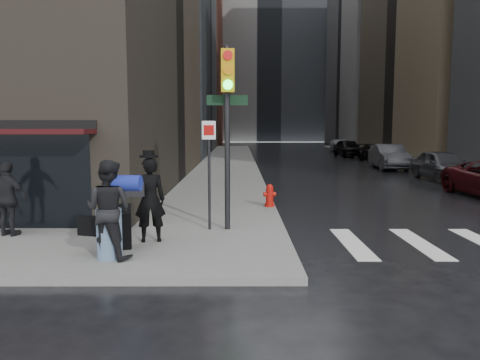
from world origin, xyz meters
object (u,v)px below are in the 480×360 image
Objects in this scene: traffic_light at (226,112)px; parked_car_1 at (442,165)px; man_overcoat at (144,204)px; parked_car_2 at (389,157)px; parked_car_3 at (377,153)px; parked_car_4 at (348,148)px; fire_hydrant at (270,196)px; man_greycoat at (8,199)px; parked_car_5 at (340,146)px; man_jeans at (109,209)px.

traffic_light reaches higher than parked_car_1.
parked_car_2 is at bearing -133.28° from man_overcoat.
parked_car_4 reaches higher than parked_car_3.
parked_car_4 is (8.90, 27.27, 0.30)m from fire_hydrant.
fire_hydrant is at bearing -111.70° from parked_car_4.
traffic_light is 21.10m from parked_car_2.
parked_car_1 is 0.99× the size of parked_car_4.
man_greycoat is 0.43× the size of parked_car_5.
parked_car_2 is at bearing -102.81° from parked_car_3.
man_jeans is at bearing -135.93° from traffic_light.
parked_car_5 is at bearing -92.95° from man_jeans.
fire_hydrant is (1.33, 3.48, -2.63)m from traffic_light.
parked_car_1 is at bearing -126.19° from man_greycoat.
traffic_light is 1.01× the size of parked_car_1.
fire_hydrant is 28.69m from parked_car_4.
parked_car_3 is 6.21m from parked_car_4.
parked_car_5 is (16.02, 37.51, -0.37)m from man_greycoat.
man_greycoat is at bearing -18.07° from man_jeans.
parked_car_4 reaches higher than parked_car_1.
man_jeans is 0.43× the size of parked_car_4.
parked_car_1 is 6.21m from parked_car_2.
man_greycoat is at bearing -119.84° from parked_car_4.
parked_car_3 reaches higher than fire_hydrant.
parked_car_2 is at bearing -113.67° from man_greycoat.
parked_car_3 is at bearing -87.43° from parked_car_5.
man_overcoat is at bearing -148.58° from traffic_light.
parked_car_3 is at bearing 61.43° from traffic_light.
man_overcoat is at bearing -106.76° from parked_car_5.
man_greycoat is 24.38m from parked_car_2.
fire_hydrant is (3.13, 4.78, -0.56)m from man_overcoat.
man_greycoat is 0.39× the size of traffic_light.
fire_hydrant is 12.92m from parked_car_1.
man_overcoat is 3.04m from traffic_light.
traffic_light is 38.54m from parked_car_5.
man_overcoat reaches higher than parked_car_1.
parked_car_3 is at bearing 85.90° from parked_car_1.
man_overcoat is at bearing -123.26° from fire_hydrant.
man_overcoat is 18.52m from parked_car_1.
man_jeans reaches higher than man_greycoat.
traffic_light reaches higher than parked_car_2.
parked_car_4 is at bearing 71.92° from fire_hydrant.
traffic_light is 0.98× the size of parked_car_3.
man_overcoat is at bearing -117.43° from parked_car_2.
man_jeans is at bearing -120.78° from fire_hydrant.
parked_car_1 is (10.79, 12.27, -2.34)m from traffic_light.
man_overcoat is at bearing -94.71° from man_jeans.
man_jeans reaches higher than parked_car_2.
man_greycoat is 0.39× the size of parked_car_1.
parked_car_5 is at bearing 74.17° from fire_hydrant.
parked_car_4 reaches higher than fire_hydrant.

